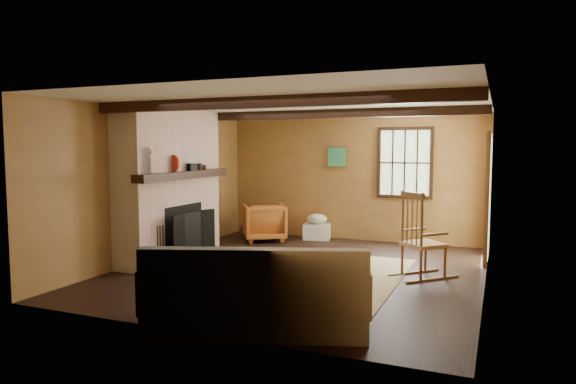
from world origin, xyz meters
The scene contains 10 objects.
ground centered at (0.00, 0.00, 0.00)m, with size 5.50×5.50×0.00m, color black.
room_envelope centered at (0.22, 0.26, 1.63)m, with size 5.02×5.52×2.44m.
fireplace centered at (-2.23, 0.00, 1.10)m, with size 1.02×2.30×2.40m.
rug centered at (0.20, -0.20, 0.00)m, with size 2.50×3.00×0.01m, color tan.
rocking_chair centered at (1.67, 0.26, 0.50)m, with size 0.92×0.94×1.20m.
sofa centered at (0.48, -2.40, 0.31)m, with size 2.34×1.61×0.87m.
firewood_pile centered at (-1.94, 2.37, 0.11)m, with size 0.59×0.11×0.22m.
laundry_basket centered at (-0.63, 2.49, 0.15)m, with size 0.50×0.38×0.30m, color silver.
basket_pillow centered at (-0.63, 2.49, 0.40)m, with size 0.40×0.32×0.20m, color beige.
armchair centered at (-1.51, 1.97, 0.36)m, with size 0.76×0.78×0.71m, color #BF6026.
Camera 1 is at (2.63, -6.85, 1.79)m, focal length 32.00 mm.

